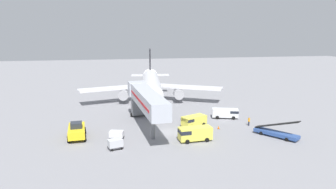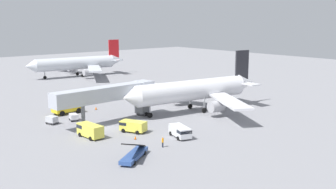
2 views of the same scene
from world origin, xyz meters
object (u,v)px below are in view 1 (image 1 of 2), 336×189
pushback_tug (77,130)px  safety_cone_alpha (218,127)px  service_van_far_right (194,133)px  airplane_at_gate (151,85)px  belt_loader_truck (276,132)px  baggage_cart_mid_center (115,144)px  safety_cone_bravo (83,124)px  baggage_cart_far_center (117,135)px  ground_crew_worker_foreground (249,121)px  service_van_near_right (193,120)px  jet_bridge (145,99)px  service_van_far_left (226,113)px

pushback_tug → safety_cone_alpha: size_ratio=9.87×
service_van_far_right → pushback_tug: bearing=164.4°
airplane_at_gate → belt_loader_truck: 32.95m
airplane_at_gate → baggage_cart_mid_center: size_ratio=14.68×
belt_loader_truck → safety_cone_bravo: belt_loader_truck is taller
airplane_at_gate → baggage_cart_far_center: size_ratio=14.09×
airplane_at_gate → ground_crew_worker_foreground: 26.54m
safety_cone_bravo → pushback_tug: bearing=-94.9°
airplane_at_gate → baggage_cart_far_center: 26.04m
belt_loader_truck → service_van_near_right: bearing=145.4°
safety_cone_bravo → service_van_near_right: bearing=-12.2°
safety_cone_alpha → jet_bridge: bearing=164.8°
service_van_far_right → baggage_cart_mid_center: size_ratio=2.24×
baggage_cart_mid_center → ground_crew_worker_foreground: size_ratio=1.43×
pushback_tug → safety_cone_bravo: bearing=85.1°
safety_cone_bravo → ground_crew_worker_foreground: bearing=-11.0°
service_van_far_right → baggage_cart_far_center: 12.49m
service_van_near_right → baggage_cart_mid_center: service_van_near_right is taller
belt_loader_truck → safety_cone_alpha: size_ratio=11.15×
baggage_cart_far_center → safety_cone_alpha: size_ratio=3.93×
jet_bridge → service_van_far_left: bearing=10.3°
ground_crew_worker_foreground → safety_cone_alpha: size_ratio=2.64×
service_van_far_right → service_van_near_right: (1.99, 7.39, -0.14)m
jet_bridge → service_van_far_left: 17.43m
belt_loader_truck → ground_crew_worker_foreground: (-1.63, 6.62, 0.10)m
service_van_far_left → service_van_far_right: size_ratio=1.03×
belt_loader_truck → baggage_cart_mid_center: belt_loader_truck is taller
jet_bridge → baggage_cart_mid_center: 12.02m
baggage_cart_far_center → belt_loader_truck: bearing=-8.9°
jet_bridge → service_van_far_right: 11.58m
service_van_near_right → service_van_far_right: bearing=-105.0°
belt_loader_truck → baggage_cart_far_center: size_ratio=2.84×
service_van_far_right → safety_cone_alpha: bearing=40.4°
service_van_near_right → ground_crew_worker_foreground: size_ratio=3.00×
jet_bridge → service_van_far_left: size_ratio=4.05×
service_van_far_right → baggage_cart_mid_center: bearing=-175.1°
airplane_at_gate → jet_bridge: (-3.79, -18.86, 0.82)m
jet_bridge → pushback_tug: size_ratio=3.57×
jet_bridge → baggage_cart_mid_center: jet_bridge is taller
safety_cone_bravo → safety_cone_alpha: bearing=-15.5°
belt_loader_truck → service_van_near_right: belt_loader_truck is taller
jet_bridge → service_van_near_right: size_ratio=4.45×
service_van_far_right → ground_crew_worker_foreground: size_ratio=3.20×
airplane_at_gate → baggage_cart_far_center: bearing=-110.8°
service_van_far_right → ground_crew_worker_foreground: bearing=25.7°
safety_cone_bravo → airplane_at_gate: bearing=46.5°
service_van_far_left → baggage_cart_far_center: service_van_far_left is taller
jet_bridge → pushback_tug: bearing=-163.8°
pushback_tug → safety_cone_alpha: (24.36, -0.03, -0.94)m
jet_bridge → safety_cone_alpha: bearing=-15.2°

